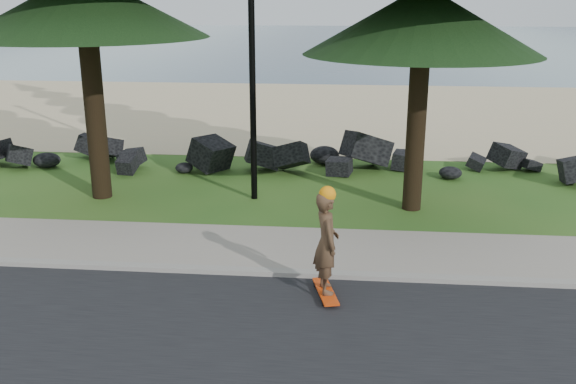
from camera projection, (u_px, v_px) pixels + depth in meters
The scene contains 8 objects.
ground at pixel (229, 253), 11.58m from camera, with size 160.00×160.00×0.00m, color #28591C.
kerb at pixel (219, 271), 10.71m from camera, with size 160.00×0.20×0.10m, color gray.
sidewalk at pixel (231, 246), 11.76m from camera, with size 160.00×2.00×0.08m, color gray.
beach_sand at pixel (295, 110), 25.35m from camera, with size 160.00×15.00×0.01m, color beige.
ocean at pixel (327, 42), 60.03m from camera, with size 160.00×58.00×0.01m, color #344D63.
seawall_boulders at pixel (267, 170), 16.90m from camera, with size 60.00×2.40×1.10m, color black, non-canonical shape.
lamp_post at pixel (251, 10), 13.38m from camera, with size 0.25×0.14×8.14m.
skateboarder at pixel (326, 243), 9.64m from camera, with size 0.51×0.98×1.77m.
Camera 1 is at (2.06, -10.58, 4.51)m, focal length 40.00 mm.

